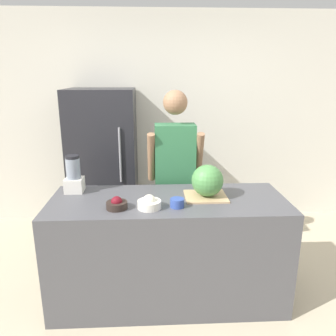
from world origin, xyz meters
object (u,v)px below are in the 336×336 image
object	(u,v)px
watermelon	(207,181)
bowl_cream	(149,203)
bowl_cherries	(117,204)
bowl_small_blue	(177,203)
blender	(74,176)
person	(175,178)
refrigerator	(104,163)

from	to	relation	value
watermelon	bowl_cream	xyz separation A→B (m)	(-0.47, -0.20, -0.10)
bowl_cherries	bowl_small_blue	size ratio (longest dim) A/B	1.49
bowl_cream	blender	distance (m)	0.75
bowl_cream	blender	world-z (taller)	blender
person	bowl_cream	distance (m)	0.77
refrigerator	bowl_cherries	size ratio (longest dim) A/B	10.80
watermelon	bowl_cherries	distance (m)	0.74
watermelon	bowl_cream	distance (m)	0.52
refrigerator	blender	size ratio (longest dim) A/B	5.36
blender	bowl_cherries	bearing A→B (deg)	-44.17
bowl_cherries	blender	distance (m)	0.56
blender	watermelon	bearing A→B (deg)	-9.51
refrigerator	blender	world-z (taller)	refrigerator
person	bowl_small_blue	xyz separation A→B (m)	(-0.03, -0.71, 0.03)
bowl_small_blue	blender	world-z (taller)	blender
bowl_small_blue	person	bearing A→B (deg)	87.37
person	blender	distance (m)	0.95
refrigerator	person	xyz separation A→B (m)	(0.79, -0.77, 0.04)
person	bowl_cream	world-z (taller)	person
bowl_cherries	blender	world-z (taller)	blender
bowl_cherries	bowl_small_blue	xyz separation A→B (m)	(0.45, 0.01, -0.00)
bowl_cherries	bowl_cream	world-z (taller)	bowl_cream
person	bowl_cherries	bearing A→B (deg)	-123.81
bowl_cream	bowl_small_blue	size ratio (longest dim) A/B	1.67
refrigerator	bowl_cream	distance (m)	1.59
bowl_cherries	bowl_cream	distance (m)	0.24
refrigerator	bowl_cherries	world-z (taller)	refrigerator
person	watermelon	xyz separation A→B (m)	(0.23, -0.52, 0.14)
bowl_small_blue	blender	size ratio (longest dim) A/B	0.33
bowl_cream	bowl_small_blue	world-z (taller)	bowl_cream
bowl_cherries	blender	bearing A→B (deg)	135.83
refrigerator	watermelon	bearing A→B (deg)	-51.86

